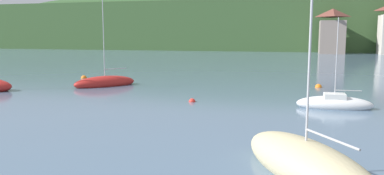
{
  "coord_description": "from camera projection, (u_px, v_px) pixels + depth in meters",
  "views": [
    {
      "loc": [
        5.48,
        19.14,
        4.13
      ],
      "look_at": [
        0.0,
        39.3,
        1.26
      ],
      "focal_mm": 36.41,
      "sensor_mm": 36.0,
      "label": 1
    }
  ],
  "objects": [
    {
      "name": "wooded_hillside",
      "position": [
        271.0,
        31.0,
        126.71
      ],
      "size": [
        352.0,
        63.01,
        33.93
      ],
      "color": "#38562D",
      "rests_on": "ground_plane"
    },
    {
      "name": "shore_building_west",
      "position": [
        332.0,
        32.0,
        82.74
      ],
      "size": [
        5.3,
        6.28,
        9.51
      ],
      "color": "gray",
      "rests_on": "ground_plane"
    },
    {
      "name": "sailboat_near_1",
      "position": [
        305.0,
        164.0,
        11.49
      ],
      "size": [
        4.86,
        5.97,
        6.64
      ],
      "rotation": [
        0.0,
        0.0,
        2.15
      ],
      "color": "#CCBC8E",
      "rests_on": "ground_plane"
    },
    {
      "name": "sailboat_mid_9",
      "position": [
        334.0,
        104.0,
        21.89
      ],
      "size": [
        4.17,
        1.44,
        5.3
      ],
      "rotation": [
        0.0,
        0.0,
        3.17
      ],
      "color": "white",
      "rests_on": "ground_plane"
    },
    {
      "name": "sailboat_far_10",
      "position": [
        105.0,
        83.0,
        31.2
      ],
      "size": [
        4.49,
        4.94,
        7.42
      ],
      "rotation": [
        0.0,
        0.0,
        4.02
      ],
      "color": "red",
      "rests_on": "ground_plane"
    },
    {
      "name": "mooring_buoy_near",
      "position": [
        318.0,
        87.0,
        30.49
      ],
      "size": [
        0.52,
        0.52,
        0.52
      ],
      "primitive_type": "sphere",
      "color": "orange",
      "rests_on": "ground_plane"
    },
    {
      "name": "mooring_buoy_mid",
      "position": [
        192.0,
        102.0,
        23.94
      ],
      "size": [
        0.42,
        0.42,
        0.42
      ],
      "primitive_type": "sphere",
      "color": "red",
      "rests_on": "ground_plane"
    },
    {
      "name": "mooring_buoy_far",
      "position": [
        84.0,
        78.0,
        36.71
      ],
      "size": [
        0.55,
        0.55,
        0.55
      ],
      "primitive_type": "sphere",
      "color": "orange",
      "rests_on": "ground_plane"
    }
  ]
}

